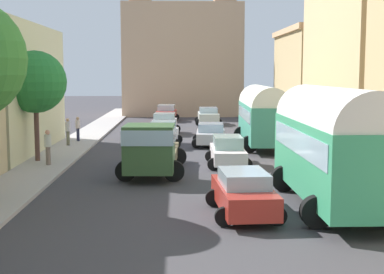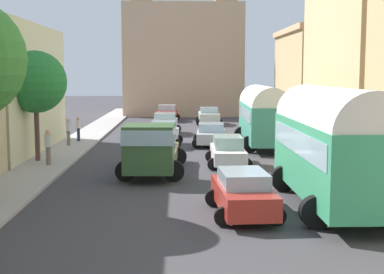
{
  "view_description": "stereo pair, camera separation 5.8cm",
  "coord_description": "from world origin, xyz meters",
  "views": [
    {
      "loc": [
        -0.72,
        -8.33,
        4.65
      ],
      "look_at": [
        0.0,
        16.51,
        1.75
      ],
      "focal_mm": 51.37,
      "sensor_mm": 36.0,
      "label": 1
    },
    {
      "loc": [
        -0.66,
        -8.33,
        4.65
      ],
      "look_at": [
        0.0,
        16.51,
        1.75
      ],
      "focal_mm": 51.37,
      "sensor_mm": 36.0,
      "label": 2
    }
  ],
  "objects": [
    {
      "name": "parked_bus_1",
      "position": [
        4.72,
        26.07,
        2.13
      ],
      "size": [
        3.39,
        9.05,
        3.84
      ],
      "color": "#3A8B72",
      "rests_on": "ground"
    },
    {
      "name": "car_5",
      "position": [
        1.5,
        26.61,
        0.74
      ],
      "size": [
        2.53,
        3.93,
        1.45
      ],
      "color": "silver",
      "rests_on": "ground"
    },
    {
      "name": "car_3",
      "position": [
        1.48,
        9.24,
        0.75
      ],
      "size": [
        2.37,
        4.2,
        1.47
      ],
      "color": "#A82A21",
      "rests_on": "ground"
    },
    {
      "name": "pedestrian_2",
      "position": [
        -7.5,
        26.01,
        1.06
      ],
      "size": [
        0.41,
        0.41,
        1.84
      ],
      "color": "#696752",
      "rests_on": "ground"
    },
    {
      "name": "ground_plane",
      "position": [
        0.0,
        27.0,
        0.0
      ],
      "size": [
        154.0,
        154.0,
        0.0
      ],
      "primitive_type": "plane",
      "color": "#3D3A3E"
    },
    {
      "name": "distant_church",
      "position": [
        0.0,
        53.12,
        6.56
      ],
      "size": [
        12.87,
        7.81,
        18.76
      ],
      "color": "tan",
      "rests_on": "ground"
    },
    {
      "name": "car_2",
      "position": [
        -1.66,
        44.94,
        0.79
      ],
      "size": [
        2.52,
        4.22,
        1.59
      ],
      "color": "#B7322D",
      "rests_on": "ground"
    },
    {
      "name": "car_1",
      "position": [
        -1.61,
        33.49,
        0.81
      ],
      "size": [
        2.46,
        3.69,
        1.61
      ],
      "color": "silver",
      "rests_on": "ground"
    },
    {
      "name": "building_right_3",
      "position": [
        10.72,
        37.79,
        4.19
      ],
      "size": [
        4.89,
        11.35,
        8.34
      ],
      "color": "tan",
      "rests_on": "ground"
    },
    {
      "name": "sidewalk_left",
      "position": [
        -7.25,
        27.0,
        0.07
      ],
      "size": [
        2.5,
        70.0,
        0.14
      ],
      "primitive_type": "cube",
      "color": "#ADA5A1",
      "rests_on": "ground"
    },
    {
      "name": "cargo_truck_0",
      "position": [
        -1.81,
        16.17,
        1.28
      ],
      "size": [
        3.15,
        7.03,
        2.46
      ],
      "color": "#34542D",
      "rests_on": "ground"
    },
    {
      "name": "car_6",
      "position": [
        2.19,
        41.22,
        0.79
      ],
      "size": [
        2.42,
        4.32,
        1.56
      ],
      "color": "silver",
      "rests_on": "ground"
    },
    {
      "name": "building_right_2",
      "position": [
        10.95,
        25.42,
        6.02
      ],
      "size": [
        4.9,
        12.45,
        12.04
      ],
      "color": "tan",
      "rests_on": "ground"
    },
    {
      "name": "pedestrian_4",
      "position": [
        -7.04,
        18.61,
        1.08
      ],
      "size": [
        0.49,
        0.49,
        1.87
      ],
      "color": "#7B685D",
      "rests_on": "ground"
    },
    {
      "name": "roadside_tree_2",
      "position": [
        -7.9,
        19.96,
        4.19
      ],
      "size": [
        3.19,
        3.19,
        5.79
      ],
      "color": "brown",
      "rests_on": "ground"
    },
    {
      "name": "parked_bus_0",
      "position": [
        4.65,
        10.26,
        2.31
      ],
      "size": [
        3.32,
        8.46,
        4.18
      ],
      "color": "#379768",
      "rests_on": "ground"
    },
    {
      "name": "car_4",
      "position": [
        1.86,
        18.84,
        0.76
      ],
      "size": [
        2.18,
        4.07,
        1.52
      ],
      "color": "white",
      "rests_on": "ground"
    },
    {
      "name": "sidewalk_right",
      "position": [
        7.25,
        27.0,
        0.07
      ],
      "size": [
        2.5,
        70.0,
        0.14
      ],
      "primitive_type": "cube",
      "color": "#98A091",
      "rests_on": "ground"
    },
    {
      "name": "pedestrian_3",
      "position": [
        -7.26,
        28.16,
        1.02
      ],
      "size": [
        0.38,
        0.38,
        1.76
      ],
      "color": "#292A45",
      "rests_on": "ground"
    },
    {
      "name": "car_0",
      "position": [
        -1.53,
        26.47,
        0.8
      ],
      "size": [
        2.46,
        3.87,
        1.61
      ],
      "color": "silver",
      "rests_on": "ground"
    }
  ]
}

